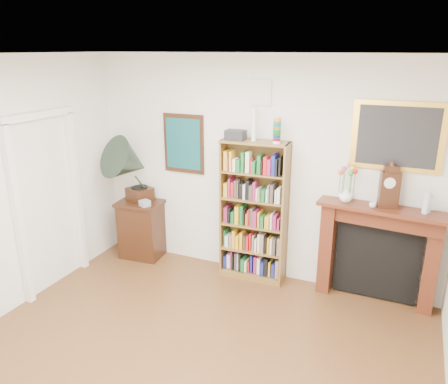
# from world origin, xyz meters

# --- Properties ---
(room) EXTENTS (4.51, 5.01, 2.81)m
(room) POSITION_xyz_m (0.00, 0.00, 1.40)
(room) COLOR brown
(room) RESTS_ON ground
(door_casing) EXTENTS (0.08, 1.02, 2.17)m
(door_casing) POSITION_xyz_m (-2.21, 1.20, 1.26)
(door_casing) COLOR white
(door_casing) RESTS_ON left_wall
(teal_poster) EXTENTS (0.58, 0.04, 0.78)m
(teal_poster) POSITION_xyz_m (-1.05, 2.48, 1.65)
(teal_poster) COLOR black
(teal_poster) RESTS_ON back_wall
(small_picture) EXTENTS (0.26, 0.04, 0.30)m
(small_picture) POSITION_xyz_m (0.00, 2.48, 2.35)
(small_picture) COLOR white
(small_picture) RESTS_ON back_wall
(gilt_painting) EXTENTS (0.95, 0.04, 0.75)m
(gilt_painting) POSITION_xyz_m (1.55, 2.48, 1.95)
(gilt_painting) COLOR gold
(gilt_painting) RESTS_ON back_wall
(bookshelf) EXTENTS (0.84, 0.33, 2.07)m
(bookshelf) POSITION_xyz_m (-0.00, 2.33, 1.01)
(bookshelf) COLOR brown
(bookshelf) RESTS_ON floor
(side_cabinet) EXTENTS (0.64, 0.49, 0.82)m
(side_cabinet) POSITION_xyz_m (-1.65, 2.26, 0.41)
(side_cabinet) COLOR black
(side_cabinet) RESTS_ON floor
(fireplace) EXTENTS (1.42, 0.44, 1.18)m
(fireplace) POSITION_xyz_m (1.50, 2.40, 0.70)
(fireplace) COLOR #502512
(fireplace) RESTS_ON floor
(gramophone) EXTENTS (0.81, 0.89, 0.96)m
(gramophone) POSITION_xyz_m (-1.68, 2.16, 1.37)
(gramophone) COLOR black
(gramophone) RESTS_ON side_cabinet
(cd_stack) EXTENTS (0.16, 0.16, 0.08)m
(cd_stack) POSITION_xyz_m (-1.49, 2.15, 0.86)
(cd_stack) COLOR silver
(cd_stack) RESTS_ON side_cabinet
(mantel_clock) EXTENTS (0.23, 0.17, 0.47)m
(mantel_clock) POSITION_xyz_m (1.54, 2.35, 1.41)
(mantel_clock) COLOR black
(mantel_clock) RESTS_ON fireplace
(flower_vase) EXTENTS (0.16, 0.16, 0.16)m
(flower_vase) POSITION_xyz_m (1.09, 2.37, 1.27)
(flower_vase) COLOR white
(flower_vase) RESTS_ON fireplace
(teacup) EXTENTS (0.10, 0.10, 0.06)m
(teacup) POSITION_xyz_m (1.39, 2.29, 1.22)
(teacup) COLOR white
(teacup) RESTS_ON fireplace
(bottle_left) EXTENTS (0.07, 0.07, 0.24)m
(bottle_left) POSITION_xyz_m (1.92, 2.33, 1.30)
(bottle_left) COLOR silver
(bottle_left) RESTS_ON fireplace
(bottle_right) EXTENTS (0.06, 0.06, 0.20)m
(bottle_right) POSITION_xyz_m (1.95, 2.37, 1.28)
(bottle_right) COLOR silver
(bottle_right) RESTS_ON fireplace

